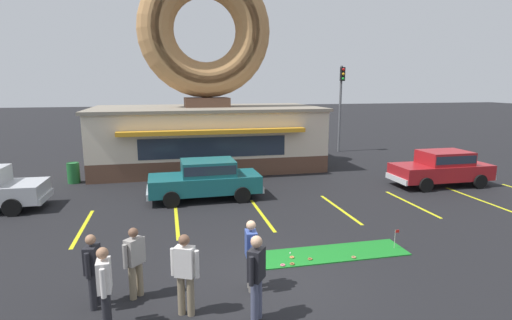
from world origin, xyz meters
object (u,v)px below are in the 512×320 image
(pedestrian_blue_sweater_man, at_px, (251,252))
(pedestrian_beanie_man, at_px, (135,259))
(putting_flag_pin, at_px, (396,234))
(pedestrian_crossing_woman, at_px, (93,268))
(trash_bin, at_px, (73,173))
(pedestrian_hooded_kid, at_px, (256,274))
(pedestrian_leather_jacket_man, at_px, (105,285))
(car_red, at_px, (442,167))
(car_teal, at_px, (206,178))
(golf_ball, at_px, (290,253))
(pedestrian_clipboard_woman, at_px, (185,271))
(traffic_light_pole, at_px, (341,97))

(pedestrian_blue_sweater_man, distance_m, pedestrian_beanie_man, 2.53)
(pedestrian_blue_sweater_man, bearing_deg, putting_flag_pin, 16.38)
(pedestrian_crossing_woman, height_order, trash_bin, pedestrian_crossing_woman)
(pedestrian_hooded_kid, relative_size, pedestrian_leather_jacket_man, 1.05)
(car_red, xyz_separation_m, car_teal, (-10.78, 0.16, 0.00))
(pedestrian_blue_sweater_man, height_order, pedestrian_crossing_woman, pedestrian_blue_sweater_man)
(golf_ball, height_order, pedestrian_hooded_kid, pedestrian_hooded_kid)
(pedestrian_crossing_woman, relative_size, trash_bin, 1.64)
(putting_flag_pin, height_order, pedestrian_beanie_man, pedestrian_beanie_man)
(car_red, relative_size, pedestrian_leather_jacket_man, 2.73)
(pedestrian_leather_jacket_man, relative_size, pedestrian_beanie_man, 1.05)
(pedestrian_crossing_woman, bearing_deg, pedestrian_hooded_kid, -20.56)
(car_red, relative_size, pedestrian_clipboard_woman, 2.67)
(pedestrian_crossing_woman, bearing_deg, pedestrian_beanie_man, 15.55)
(car_red, relative_size, pedestrian_hooded_kid, 2.60)
(car_red, height_order, pedestrian_clipboard_woman, pedestrian_clipboard_woman)
(car_teal, distance_m, pedestrian_crossing_woman, 8.13)
(traffic_light_pole, bearing_deg, golf_ball, -118.50)
(golf_ball, height_order, pedestrian_blue_sweater_man, pedestrian_blue_sweater_man)
(putting_flag_pin, relative_size, pedestrian_leather_jacket_man, 0.33)
(putting_flag_pin, xyz_separation_m, pedestrian_clipboard_woman, (-5.94, -2.00, 0.51))
(pedestrian_blue_sweater_man, bearing_deg, trash_bin, 117.72)
(golf_ball, xyz_separation_m, pedestrian_clipboard_woman, (-2.92, -2.28, 0.90))
(car_red, distance_m, pedestrian_blue_sweater_man, 12.85)
(car_red, bearing_deg, traffic_light_pole, 93.92)
(pedestrian_blue_sweater_man, bearing_deg, pedestrian_beanie_man, 174.58)
(car_teal, height_order, pedestrian_leather_jacket_man, pedestrian_leather_jacket_man)
(golf_ball, distance_m, pedestrian_blue_sweater_man, 2.30)
(car_teal, height_order, pedestrian_blue_sweater_man, pedestrian_blue_sweater_man)
(golf_ball, height_order, pedestrian_clipboard_woman, pedestrian_clipboard_woman)
(golf_ball, height_order, pedestrian_leather_jacket_man, pedestrian_leather_jacket_man)
(pedestrian_blue_sweater_man, xyz_separation_m, trash_bin, (-6.09, 11.59, -0.41))
(pedestrian_blue_sweater_man, distance_m, pedestrian_hooded_kid, 1.19)
(pedestrian_leather_jacket_man, distance_m, pedestrian_clipboard_woman, 1.50)
(pedestrian_leather_jacket_man, relative_size, trash_bin, 1.71)
(putting_flag_pin, height_order, pedestrian_clipboard_woman, pedestrian_clipboard_woman)
(pedestrian_beanie_man, bearing_deg, pedestrian_crossing_woman, -164.45)
(car_teal, xyz_separation_m, pedestrian_blue_sweater_man, (0.26, -7.54, 0.04))
(car_red, distance_m, pedestrian_hooded_kid, 13.67)
(car_red, xyz_separation_m, pedestrian_crossing_woman, (-13.85, -7.37, 0.01))
(trash_bin, bearing_deg, car_teal, -34.81)
(putting_flag_pin, height_order, pedestrian_hooded_kid, pedestrian_hooded_kid)
(putting_flag_pin, height_order, pedestrian_blue_sweater_man, pedestrian_blue_sweater_man)
(putting_flag_pin, distance_m, trash_bin, 14.73)
(car_teal, distance_m, trash_bin, 7.11)
(pedestrian_clipboard_woman, distance_m, pedestrian_beanie_man, 1.39)
(pedestrian_leather_jacket_man, height_order, pedestrian_crossing_woman, pedestrian_leather_jacket_man)
(pedestrian_crossing_woman, bearing_deg, car_teal, 67.81)
(pedestrian_blue_sweater_man, relative_size, pedestrian_clipboard_woman, 0.96)
(golf_ball, relative_size, car_red, 0.01)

